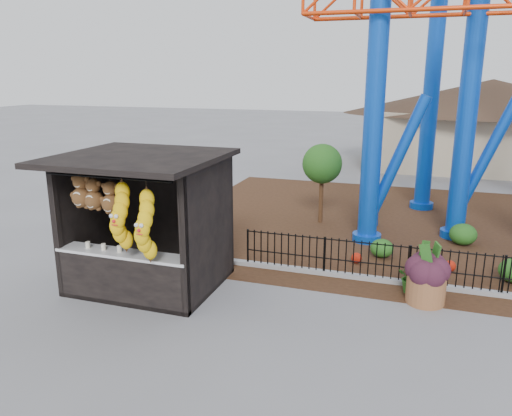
% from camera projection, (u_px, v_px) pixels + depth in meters
% --- Properties ---
extents(ground, '(120.00, 120.00, 0.00)m').
position_uv_depth(ground, '(255.00, 326.00, 9.86)').
color(ground, slate).
rests_on(ground, ground).
extents(mulch_bed, '(18.00, 12.00, 0.02)m').
position_uv_depth(mulch_bed, '(453.00, 230.00, 15.96)').
color(mulch_bed, '#331E11').
rests_on(mulch_bed, ground).
extents(curb, '(18.00, 0.18, 0.12)m').
position_uv_depth(curb, '(463.00, 290.00, 11.37)').
color(curb, gray).
rests_on(curb, ground).
extents(prize_booth, '(3.50, 3.40, 3.12)m').
position_uv_depth(prize_booth, '(142.00, 226.00, 11.22)').
color(prize_booth, black).
rests_on(prize_booth, ground).
extents(picket_fence, '(12.20, 0.06, 1.00)m').
position_uv_depth(picket_fence, '(509.00, 277.00, 10.98)').
color(picket_fence, black).
rests_on(picket_fence, ground).
extents(terracotta_planter, '(1.10, 1.10, 0.65)m').
position_uv_depth(terracotta_planter, '(426.00, 289.00, 10.81)').
color(terracotta_planter, brown).
rests_on(terracotta_planter, ground).
extents(planter_foliage, '(0.70, 0.70, 0.64)m').
position_uv_depth(planter_foliage, '(428.00, 261.00, 10.64)').
color(planter_foliage, '#341422').
rests_on(planter_foliage, terracotta_planter).
extents(potted_plant, '(0.77, 0.69, 0.77)m').
position_uv_depth(potted_plant, '(413.00, 277.00, 11.27)').
color(potted_plant, '#1B5117').
rests_on(potted_plant, ground).
extents(landscaping, '(8.54, 3.29, 0.62)m').
position_uv_depth(landscaping, '(509.00, 254.00, 13.04)').
color(landscaping, '#205017').
rests_on(landscaping, mulch_bed).
extents(pavilion, '(15.00, 15.00, 4.80)m').
position_uv_depth(pavilion, '(490.00, 110.00, 25.55)').
color(pavilion, '#BFAD8C').
rests_on(pavilion, ground).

